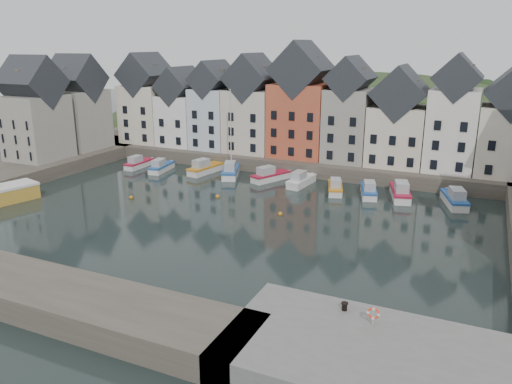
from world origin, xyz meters
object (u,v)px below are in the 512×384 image
Objects in this scene: boat_a at (138,164)px; life_ring_post at (374,314)px; boat_d at (231,171)px; mooring_bollard at (345,306)px.

life_ring_post is (44.98, -34.71, 2.20)m from boat_a.
boat_a is 0.44× the size of boat_d.
mooring_bollard is at bearing -37.76° from boat_a.
boat_d reaches higher than boat_a.
boat_d is (16.12, 1.25, 0.19)m from boat_a.
boat_a is at bearing 142.35° from life_ring_post.
life_ring_post reaches higher than mooring_bollard.
boat_a is 16.17m from boat_d.
life_ring_post is at bearing -72.35° from boat_d.
boat_d reaches higher than mooring_bollard.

